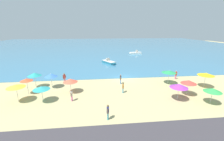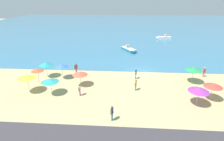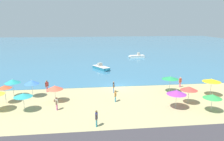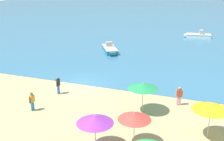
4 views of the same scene
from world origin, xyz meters
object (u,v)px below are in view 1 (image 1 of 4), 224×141
object	(u,v)px
beach_umbrella_3	(169,72)
bather_3	(121,79)
bather_0	(108,111)
skiff_nearshore	(109,62)
beach_umbrella_1	(41,88)
beach_umbrella_6	(213,90)
beach_umbrella_0	(189,82)
beach_umbrella_2	(51,75)
bather_5	(64,78)
beach_umbrella_8	(206,74)
beach_umbrella_9	(70,80)
beach_umbrella_4	(179,86)
beach_umbrella_10	(16,86)
beach_umbrella_7	(34,74)
beach_umbrella_5	(26,80)
bather_2	(176,74)
bather_1	(72,95)
bather_4	(123,87)
skiff_offshore	(136,53)

from	to	relation	value
beach_umbrella_3	bather_3	bearing A→B (deg)	174.05
bather_0	skiff_nearshore	xyz separation A→B (m)	(2.26, 25.72, -0.53)
beach_umbrella_1	beach_umbrella_6	distance (m)	21.58
beach_umbrella_0	beach_umbrella_1	distance (m)	19.90
beach_umbrella_2	bather_5	distance (m)	2.80
beach_umbrella_8	bather_0	bearing A→B (deg)	-156.15
bather_0	skiff_nearshore	world-z (taller)	bather_0
beach_umbrella_8	beach_umbrella_9	size ratio (longest dim) A/B	1.12
beach_umbrella_3	bather_5	world-z (taller)	beach_umbrella_3
beach_umbrella_0	beach_umbrella_4	bearing A→B (deg)	-149.61
beach_umbrella_10	bather_5	world-z (taller)	beach_umbrella_10
beach_umbrella_2	beach_umbrella_3	world-z (taller)	beach_umbrella_3
beach_umbrella_3	beach_umbrella_9	world-z (taller)	beach_umbrella_3
beach_umbrella_7	beach_umbrella_5	bearing A→B (deg)	-94.87
bather_2	beach_umbrella_6	bearing A→B (deg)	-92.74
bather_1	bather_3	bearing A→B (deg)	36.76
beach_umbrella_9	bather_2	bearing A→B (deg)	12.62
bather_0	bather_2	world-z (taller)	bather_0
skiff_nearshore	beach_umbrella_6	bearing A→B (deg)	-65.09
beach_umbrella_0	bather_4	xyz separation A→B (m)	(-9.00, 1.83, -1.17)
beach_umbrella_6	bather_2	world-z (taller)	beach_umbrella_6
beach_umbrella_10	skiff_offshore	bearing A→B (deg)	54.55
beach_umbrella_7	bather_3	bearing A→B (deg)	0.95
beach_umbrella_10	skiff_offshore	world-z (taller)	beach_umbrella_10
beach_umbrella_3	beach_umbrella_8	size ratio (longest dim) A/B	0.97
beach_umbrella_1	skiff_offshore	size ratio (longest dim) A/B	0.48
beach_umbrella_5	beach_umbrella_10	world-z (taller)	beach_umbrella_10
beach_umbrella_9	skiff_offshore	size ratio (longest dim) A/B	0.48
beach_umbrella_6	beach_umbrella_9	distance (m)	19.01
beach_umbrella_10	beach_umbrella_9	bearing A→B (deg)	19.82
beach_umbrella_6	beach_umbrella_2	bearing A→B (deg)	160.52
beach_umbrella_8	beach_umbrella_9	world-z (taller)	beach_umbrella_8
beach_umbrella_3	bather_1	xyz separation A→B (m)	(-15.57, -4.70, -1.31)
bather_0	bather_1	bearing A→B (deg)	133.43
beach_umbrella_3	bather_4	size ratio (longest dim) A/B	1.56
beach_umbrella_5	beach_umbrella_8	world-z (taller)	beach_umbrella_8
beach_umbrella_0	beach_umbrella_4	xyz separation A→B (m)	(-2.15, -1.26, 0.01)
beach_umbrella_5	beach_umbrella_8	size ratio (longest dim) A/B	0.97
beach_umbrella_4	beach_umbrella_10	world-z (taller)	beach_umbrella_10
beach_umbrella_7	skiff_nearshore	xyz separation A→B (m)	(13.16, 15.73, -1.83)
beach_umbrella_9	bather_3	world-z (taller)	beach_umbrella_9
bather_0	bather_2	size ratio (longest dim) A/B	1.04
beach_umbrella_9	skiff_nearshore	size ratio (longest dim) A/B	0.47
beach_umbrella_7	bather_5	bearing A→B (deg)	21.35
beach_umbrella_8	bather_5	world-z (taller)	beach_umbrella_8
beach_umbrella_3	bather_2	world-z (taller)	beach_umbrella_3
beach_umbrella_4	beach_umbrella_10	size ratio (longest dim) A/B	0.95
bather_3	skiff_offshore	xyz separation A→B (m)	(10.46, 29.71, -0.51)
beach_umbrella_3	beach_umbrella_1	bearing A→B (deg)	-166.50
beach_umbrella_2	bather_1	distance (m)	6.41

